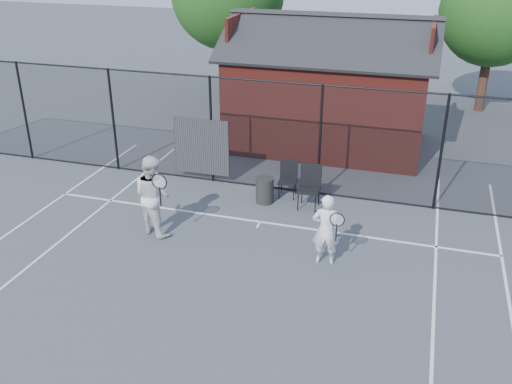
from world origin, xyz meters
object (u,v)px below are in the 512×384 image
(player_back, at_px, (153,195))
(waste_bin, at_px, (265,190))
(clubhouse, at_px, (329,96))
(chair_right, at_px, (309,188))
(chair_left, at_px, (288,180))
(player_front, at_px, (326,229))

(player_back, xyz_separation_m, waste_bin, (1.99, 2.29, -0.62))
(clubhouse, height_order, player_back, clubhouse)
(chair_right, bearing_deg, player_back, -144.08)
(chair_left, height_order, waste_bin, chair_left)
(player_back, xyz_separation_m, chair_left, (2.48, 2.79, -0.47))
(clubhouse, bearing_deg, player_back, -110.66)
(clubhouse, relative_size, chair_right, 5.87)
(chair_left, relative_size, chair_right, 0.88)
(clubhouse, xyz_separation_m, chair_right, (0.44, -4.90, -1.05))
(chair_right, bearing_deg, clubhouse, 95.00)
(chair_left, distance_m, chair_right, 0.84)
(chair_left, xyz_separation_m, chair_right, (0.67, -0.50, 0.07))
(clubhouse, bearing_deg, player_front, -79.81)
(chair_right, bearing_deg, waste_bin, 179.87)
(player_back, relative_size, waste_bin, 2.84)
(player_front, distance_m, player_back, 4.04)
(chair_left, distance_m, waste_bin, 0.71)
(clubhouse, height_order, chair_left, clubhouse)
(waste_bin, bearing_deg, player_back, -131.00)
(clubhouse, relative_size, chair_left, 6.69)
(player_front, distance_m, waste_bin, 3.23)
(chair_left, bearing_deg, chair_right, -42.04)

